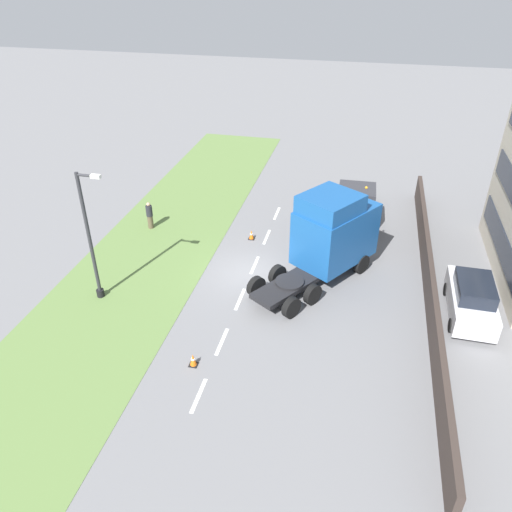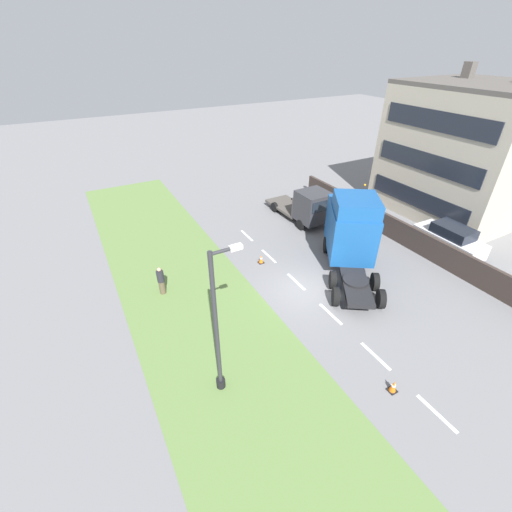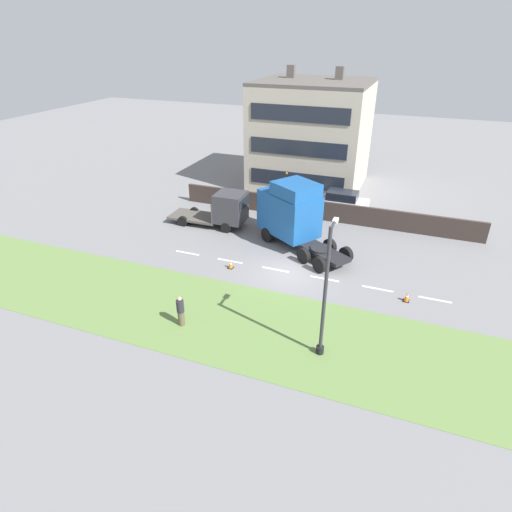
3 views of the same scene
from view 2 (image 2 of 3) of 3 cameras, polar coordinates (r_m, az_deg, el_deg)
The scene contains 12 objects.
ground_plane at distance 19.90m, azimuth 8.16°, elevation -5.62°, with size 120.00×120.00×0.00m, color slate.
grass_verge at distance 17.71m, azimuth -8.15°, elevation -11.35°, with size 7.00×44.00×0.01m.
lane_markings at distance 19.48m, azimuth 9.36°, elevation -6.72°, with size 0.16×17.80×0.00m.
boundary_wall at distance 25.22m, azimuth 25.18°, elevation 2.32°, with size 0.25×24.00×1.57m.
building_block at distance 32.11m, azimuth 31.89°, elevation 14.61°, with size 9.45×9.95×10.73m.
lorry_cab at distance 21.64m, azimuth 15.58°, elevation 4.11°, with size 6.10×7.40×4.72m.
flatbed_truck at distance 26.33m, azimuth 8.79°, elevation 8.14°, with size 2.34×6.19×2.79m.
parked_car at distance 26.01m, azimuth 29.53°, elevation 2.43°, with size 2.02×4.46×1.95m.
lamp_post at distance 13.01m, azimuth -6.27°, elevation -12.82°, with size 1.31×0.37×6.58m.
pedestrian at distance 19.68m, azimuth -15.53°, elevation -4.03°, with size 0.39×0.39×1.73m.
traffic_cone_lead at distance 15.84m, azimuth 21.92°, elevation -19.49°, with size 0.36×0.36×0.58m.
traffic_cone_trailing at distance 21.84m, azimuth 0.84°, elevation -0.50°, with size 0.36×0.36×0.58m.
Camera 2 is at (-9.86, -12.25, 12.20)m, focal length 24.00 mm.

